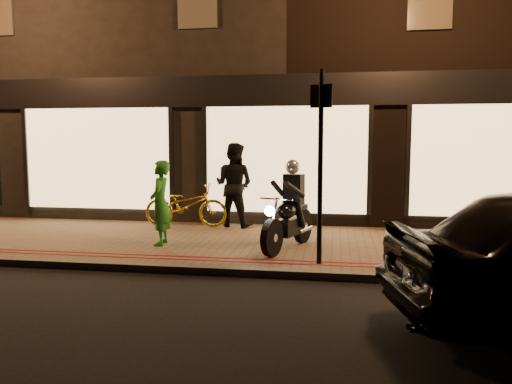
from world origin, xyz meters
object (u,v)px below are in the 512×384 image
at_px(bicycle_gold, 186,205).
at_px(motorcycle, 290,215).
at_px(person_green, 160,203).
at_px(sign_post, 320,157).

bearing_deg(bicycle_gold, motorcycle, -129.90).
relative_size(motorcycle, person_green, 1.20).
distance_m(sign_post, bicycle_gold, 4.35).
xyz_separation_m(motorcycle, bicycle_gold, (-2.49, 1.86, -0.13)).
bearing_deg(person_green, bicycle_gold, 176.67).
distance_m(motorcycle, person_green, 2.39).
relative_size(sign_post, person_green, 1.92).
bearing_deg(sign_post, bicycle_gold, 136.83).
height_order(sign_post, bicycle_gold, sign_post).
xyz_separation_m(motorcycle, person_green, (-2.38, -0.05, 0.17)).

